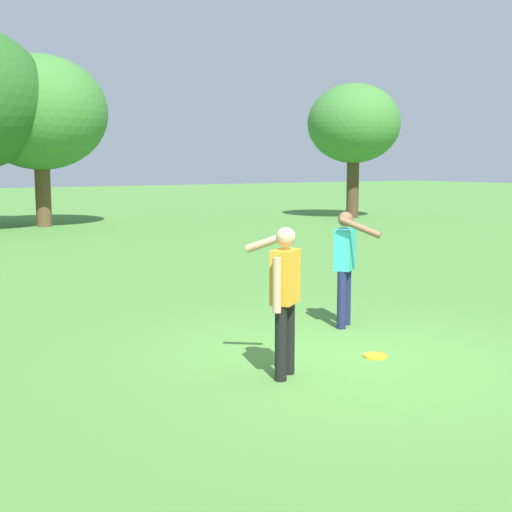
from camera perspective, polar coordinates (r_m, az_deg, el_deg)
ground_plane at (r=8.45m, az=7.23°, el=-8.26°), size 120.00×120.00×0.00m
person_thrower at (r=9.77m, az=7.42°, el=-0.32°), size 0.51×0.83×1.64m
person_catcher at (r=7.41m, az=2.33°, el=-2.84°), size 0.51×0.83×1.64m
frisbee at (r=8.50m, az=9.82°, el=-8.14°), size 0.29×0.29×0.03m
tree_broad_center at (r=26.38m, az=-17.44°, el=11.20°), size 4.81×4.81×6.14m
tree_far_right at (r=29.50m, az=8.09°, el=10.72°), size 3.86×3.86×5.58m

